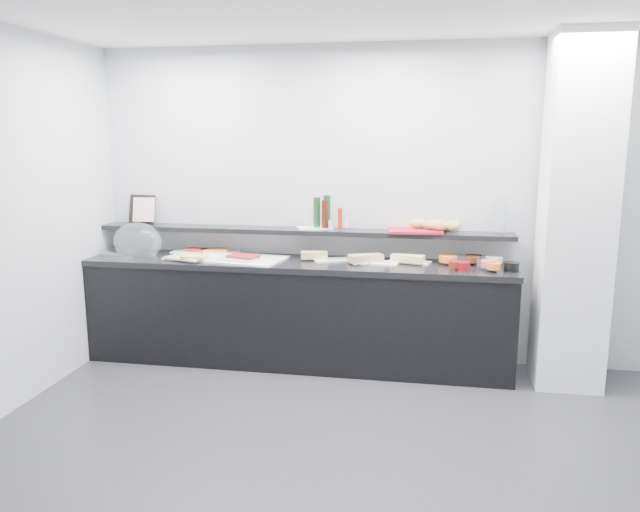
% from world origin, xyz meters
% --- Properties ---
extents(ground, '(5.00, 5.00, 0.00)m').
position_xyz_m(ground, '(0.00, 0.00, 0.00)').
color(ground, '#2D2D30').
rests_on(ground, ground).
extents(back_wall, '(5.00, 0.02, 2.70)m').
position_xyz_m(back_wall, '(0.00, 2.00, 1.35)').
color(back_wall, '#ACAFB3').
rests_on(back_wall, ground).
extents(column, '(0.50, 0.50, 2.70)m').
position_xyz_m(column, '(1.50, 1.65, 1.35)').
color(column, white).
rests_on(column, ground).
extents(buffet_cabinet, '(3.60, 0.60, 0.85)m').
position_xyz_m(buffet_cabinet, '(-0.70, 1.70, 0.42)').
color(buffet_cabinet, black).
rests_on(buffet_cabinet, ground).
extents(counter_top, '(3.62, 0.62, 0.05)m').
position_xyz_m(counter_top, '(-0.70, 1.70, 0.88)').
color(counter_top, black).
rests_on(counter_top, buffet_cabinet).
extents(wall_shelf, '(3.60, 0.25, 0.04)m').
position_xyz_m(wall_shelf, '(-0.70, 1.88, 1.13)').
color(wall_shelf, black).
rests_on(wall_shelf, back_wall).
extents(cloche_base, '(0.49, 0.43, 0.04)m').
position_xyz_m(cloche_base, '(-2.22, 1.69, 0.92)').
color(cloche_base, silver).
rests_on(cloche_base, counter_top).
extents(cloche_dome, '(0.44, 0.29, 0.34)m').
position_xyz_m(cloche_dome, '(-2.13, 1.69, 1.03)').
color(cloche_dome, white).
rests_on(cloche_dome, cloche_base).
extents(linen_runner, '(1.06, 0.62, 0.01)m').
position_xyz_m(linen_runner, '(-1.32, 1.69, 0.91)').
color(linen_runner, silver).
rests_on(linen_runner, counter_top).
extents(platter_meat_a, '(0.30, 0.21, 0.01)m').
position_xyz_m(platter_meat_a, '(-1.70, 1.83, 0.92)').
color(platter_meat_a, white).
rests_on(platter_meat_a, linen_runner).
extents(food_meat_a, '(0.21, 0.16, 0.02)m').
position_xyz_m(food_meat_a, '(-1.63, 1.84, 0.94)').
color(food_meat_a, maroon).
rests_on(food_meat_a, platter_meat_a).
extents(platter_salmon, '(0.36, 0.29, 0.01)m').
position_xyz_m(platter_salmon, '(-1.41, 1.86, 0.92)').
color(platter_salmon, white).
rests_on(platter_salmon, linen_runner).
extents(food_salmon, '(0.25, 0.18, 0.02)m').
position_xyz_m(food_salmon, '(-1.47, 1.85, 0.94)').
color(food_salmon, orange).
rests_on(food_salmon, platter_salmon).
extents(platter_cheese, '(0.39, 0.32, 0.01)m').
position_xyz_m(platter_cheese, '(-1.62, 1.58, 0.92)').
color(platter_cheese, white).
rests_on(platter_cheese, linen_runner).
extents(food_cheese, '(0.20, 0.13, 0.02)m').
position_xyz_m(food_cheese, '(-1.54, 1.52, 0.94)').
color(food_cheese, '#E4C158').
rests_on(food_cheese, platter_cheese).
extents(platter_meat_b, '(0.34, 0.26, 0.01)m').
position_xyz_m(platter_meat_b, '(-1.17, 1.59, 0.92)').
color(platter_meat_b, silver).
rests_on(platter_meat_b, linen_runner).
extents(food_meat_b, '(0.29, 0.23, 0.02)m').
position_xyz_m(food_meat_b, '(-1.14, 1.62, 0.94)').
color(food_meat_b, maroon).
rests_on(food_meat_b, platter_meat_b).
extents(sandwich_plate_left, '(0.40, 0.30, 0.01)m').
position_xyz_m(sandwich_plate_left, '(-0.37, 1.78, 0.91)').
color(sandwich_plate_left, silver).
rests_on(sandwich_plate_left, counter_top).
extents(sandwich_food_left, '(0.24, 0.13, 0.06)m').
position_xyz_m(sandwich_food_left, '(-0.56, 1.76, 0.94)').
color(sandwich_food_left, tan).
rests_on(sandwich_food_left, sandwich_plate_left).
extents(tongs_left, '(0.16, 0.03, 0.01)m').
position_xyz_m(tongs_left, '(-0.57, 1.74, 0.92)').
color(tongs_left, '#BABDC2').
rests_on(tongs_left, sandwich_plate_left).
extents(sandwich_plate_mid, '(0.38, 0.21, 0.01)m').
position_xyz_m(sandwich_plate_mid, '(-0.02, 1.70, 0.91)').
color(sandwich_plate_mid, white).
rests_on(sandwich_plate_mid, counter_top).
extents(sandwich_food_mid, '(0.30, 0.22, 0.06)m').
position_xyz_m(sandwich_food_mid, '(-0.11, 1.71, 0.94)').
color(sandwich_food_mid, tan).
rests_on(sandwich_food_mid, sandwich_plate_mid).
extents(tongs_mid, '(0.14, 0.09, 0.01)m').
position_xyz_m(tongs_mid, '(-0.13, 1.59, 0.92)').
color(tongs_mid, '#B5B8BC').
rests_on(tongs_mid, sandwich_plate_mid).
extents(sandwich_plate_right, '(0.36, 0.23, 0.01)m').
position_xyz_m(sandwich_plate_right, '(0.25, 1.80, 0.91)').
color(sandwich_plate_right, white).
rests_on(sandwich_plate_right, counter_top).
extents(sandwich_food_right, '(0.28, 0.17, 0.06)m').
position_xyz_m(sandwich_food_right, '(0.23, 1.75, 0.94)').
color(sandwich_food_right, '#E4CC77').
rests_on(sandwich_food_right, sandwich_plate_right).
extents(tongs_right, '(0.16, 0.01, 0.01)m').
position_xyz_m(tongs_right, '(0.09, 1.75, 0.92)').
color(tongs_right, silver).
rests_on(tongs_right, sandwich_plate_right).
extents(bowl_glass_fruit, '(0.22, 0.22, 0.07)m').
position_xyz_m(bowl_glass_fruit, '(0.67, 1.81, 0.94)').
color(bowl_glass_fruit, white).
rests_on(bowl_glass_fruit, counter_top).
extents(fill_glass_fruit, '(0.15, 0.15, 0.05)m').
position_xyz_m(fill_glass_fruit, '(0.56, 1.79, 0.95)').
color(fill_glass_fruit, orange).
rests_on(fill_glass_fruit, bowl_glass_fruit).
extents(bowl_black_jam, '(0.15, 0.15, 0.07)m').
position_xyz_m(bowl_black_jam, '(0.77, 1.86, 0.94)').
color(bowl_black_jam, black).
rests_on(bowl_black_jam, counter_top).
extents(fill_black_jam, '(0.14, 0.14, 0.05)m').
position_xyz_m(fill_black_jam, '(0.76, 1.81, 0.95)').
color(fill_black_jam, '#541E0C').
rests_on(fill_black_jam, bowl_black_jam).
extents(bowl_glass_cream, '(0.19, 0.19, 0.07)m').
position_xyz_m(bowl_glass_cream, '(0.84, 1.82, 0.94)').
color(bowl_glass_cream, white).
rests_on(bowl_glass_cream, counter_top).
extents(fill_glass_cream, '(0.16, 0.16, 0.05)m').
position_xyz_m(fill_glass_cream, '(0.93, 1.83, 0.95)').
color(fill_glass_cream, silver).
rests_on(fill_glass_cream, bowl_glass_cream).
extents(bowl_red_jam, '(0.14, 0.14, 0.07)m').
position_xyz_m(bowl_red_jam, '(0.67, 1.57, 0.94)').
color(bowl_red_jam, maroon).
rests_on(bowl_red_jam, counter_top).
extents(fill_red_jam, '(0.13, 0.13, 0.05)m').
position_xyz_m(fill_red_jam, '(0.61, 1.57, 0.95)').
color(fill_red_jam, '#63130E').
rests_on(fill_red_jam, bowl_red_jam).
extents(bowl_glass_salmon, '(0.16, 0.16, 0.07)m').
position_xyz_m(bowl_glass_salmon, '(0.86, 1.63, 0.94)').
color(bowl_glass_salmon, white).
rests_on(bowl_glass_salmon, counter_top).
extents(fill_glass_salmon, '(0.14, 0.14, 0.05)m').
position_xyz_m(fill_glass_salmon, '(0.88, 1.63, 0.95)').
color(fill_glass_salmon, '#E15B37').
rests_on(fill_glass_salmon, bowl_glass_salmon).
extents(bowl_black_fruit, '(0.12, 0.12, 0.07)m').
position_xyz_m(bowl_black_fruit, '(1.04, 1.62, 0.94)').
color(bowl_black_fruit, black).
rests_on(bowl_black_fruit, counter_top).
extents(fill_black_fruit, '(0.14, 0.14, 0.05)m').
position_xyz_m(fill_black_fruit, '(0.90, 1.55, 0.95)').
color(fill_black_fruit, orange).
rests_on(fill_black_fruit, bowl_black_fruit).
extents(framed_print, '(0.26, 0.10, 0.26)m').
position_xyz_m(framed_print, '(-2.20, 1.96, 1.28)').
color(framed_print, black).
rests_on(framed_print, wall_shelf).
extents(print_art, '(0.21, 0.05, 0.22)m').
position_xyz_m(print_art, '(-2.17, 1.93, 1.28)').
color(print_art, beige).
rests_on(print_art, framed_print).
extents(condiment_tray, '(0.34, 0.28, 0.01)m').
position_xyz_m(condiment_tray, '(-0.58, 1.91, 1.16)').
color(condiment_tray, white).
rests_on(condiment_tray, wall_shelf).
extents(bottle_green_a, '(0.06, 0.06, 0.26)m').
position_xyz_m(bottle_green_a, '(-0.56, 1.91, 1.29)').
color(bottle_green_a, '#103C19').
rests_on(bottle_green_a, condiment_tray).
extents(bottle_brown, '(0.07, 0.07, 0.24)m').
position_xyz_m(bottle_brown, '(-0.48, 1.88, 1.28)').
color(bottle_brown, '#37130A').
rests_on(bottle_brown, condiment_tray).
extents(bottle_green_b, '(0.06, 0.06, 0.28)m').
position_xyz_m(bottle_green_b, '(-0.47, 1.90, 1.30)').
color(bottle_green_b, '#0E3417').
rests_on(bottle_green_b, condiment_tray).
extents(bottle_hot, '(0.05, 0.05, 0.18)m').
position_xyz_m(bottle_hot, '(-0.35, 1.83, 1.25)').
color(bottle_hot, '#A81D0C').
rests_on(bottle_hot, condiment_tray).
extents(shaker_salt, '(0.04, 0.04, 0.07)m').
position_xyz_m(shaker_salt, '(-0.30, 1.92, 1.20)').
color(shaker_salt, white).
rests_on(shaker_salt, condiment_tray).
extents(shaker_pepper, '(0.04, 0.04, 0.07)m').
position_xyz_m(shaker_pepper, '(-0.44, 1.89, 1.20)').
color(shaker_pepper, white).
rests_on(shaker_pepper, condiment_tray).
extents(bread_tray, '(0.47, 0.35, 0.02)m').
position_xyz_m(bread_tray, '(0.28, 1.88, 1.16)').
color(bread_tray, maroon).
rests_on(bread_tray, wall_shelf).
extents(bread_roll_nw, '(0.14, 0.09, 0.08)m').
position_xyz_m(bread_roll_nw, '(0.30, 1.95, 1.21)').
color(bread_roll_nw, '#B29244').
rests_on(bread_roll_nw, bread_tray).
extents(bread_roll_n, '(0.13, 0.09, 0.08)m').
position_xyz_m(bread_roll_n, '(0.49, 1.98, 1.21)').
color(bread_roll_n, '#BA7747').
rests_on(bread_roll_n, bread_tray).
extents(bread_roll_ne, '(0.14, 0.09, 0.08)m').
position_xyz_m(bread_roll_ne, '(0.60, 1.93, 1.21)').
color(bread_roll_ne, '#B79645').
rests_on(bread_roll_ne, bread_tray).
extents(bread_roll_s, '(0.15, 0.11, 0.08)m').
position_xyz_m(bread_roll_s, '(0.49, 1.84, 1.21)').
color(bread_roll_s, '#B18843').
rests_on(bread_roll_s, bread_tray).
extents(bread_roll_se, '(0.14, 0.11, 0.08)m').
position_xyz_m(bread_roll_se, '(0.59, 1.84, 1.21)').
color(bread_roll_se, '#BB9047').
rests_on(bread_roll_se, bread_tray).
extents(bread_roll_midw, '(0.16, 0.13, 0.08)m').
position_xyz_m(bread_roll_midw, '(0.41, 1.91, 1.21)').
color(bread_roll_midw, '#C4784A').
rests_on(bread_roll_midw, bread_tray).
extents(bread_roll_mide, '(0.15, 0.10, 0.08)m').
position_xyz_m(bread_roll_mide, '(0.46, 1.89, 1.21)').
color(bread_roll_mide, tan).
rests_on(bread_roll_mide, bread_tray).
extents(carafe, '(0.11, 0.11, 0.30)m').
position_xyz_m(carafe, '(0.97, 1.91, 1.30)').
color(carafe, silver).
rests_on(carafe, wall_shelf).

